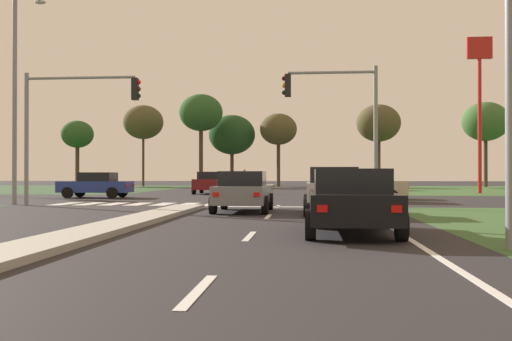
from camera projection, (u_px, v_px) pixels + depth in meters
The scene contains 37 objects.
ground_plane at pixel (219, 200), 31.61m from camera, with size 200.00×200.00×0.00m, color #282628.
grass_verge_far_left at pixel (4, 188), 58.25m from camera, with size 35.00×35.00×0.01m, color #2D4C28.
median_island_near at pixel (88, 233), 12.68m from camera, with size 1.20×22.00×0.14m, color #ADA89E.
median_island_far at pixel (258, 188), 56.51m from camera, with size 1.20×36.00×0.14m, color #ADA89E.
lane_dash_near at pixel (198, 291), 6.67m from camera, with size 0.14×2.00×0.01m, color silver.
lane_dash_second at pixel (250, 236), 12.65m from camera, with size 0.14×2.00×0.01m, color silver.
lane_dash_third at pixel (268, 217), 18.62m from camera, with size 0.14×2.00×0.01m, color silver.
lane_dash_fourth at pixel (278, 206), 24.60m from camera, with size 0.14×2.00×0.01m, color silver.
edge_line_right at pixel (401, 234), 13.08m from camera, with size 0.14×24.00×0.01m, color silver.
stop_bar_near at pixel (285, 207), 24.30m from camera, with size 6.40×0.50×0.01m, color silver.
crosswalk_bar_near at pixel (66, 204), 26.99m from camera, with size 0.70×2.80×0.01m, color silver.
crosswalk_bar_second at pixel (90, 204), 26.89m from camera, with size 0.70×2.80×0.01m, color silver.
crosswalk_bar_third at pixel (114, 204), 26.79m from camera, with size 0.70×2.80×0.01m, color silver.
crosswalk_bar_fourth at pixel (139, 204), 26.69m from camera, with size 0.70×2.80×0.01m, color silver.
crosswalk_bar_fifth at pixel (163, 204), 26.59m from camera, with size 0.70×2.80×0.01m, color silver.
crosswalk_bar_sixth at pixel (188, 204), 26.49m from camera, with size 0.70×2.80×0.01m, color silver.
crosswalk_bar_seventh at pixel (213, 204), 26.38m from camera, with size 0.70×2.80×0.01m, color silver.
car_black_near at pixel (351, 201), 13.19m from camera, with size 2.04×4.50×1.47m.
car_navy_second at pixel (362, 185), 32.66m from camera, with size 4.60×2.07×1.49m.
car_grey_third at pixel (243, 191), 21.12m from camera, with size 2.00×4.26×1.47m.
car_white_fourth at pixel (230, 181), 52.57m from camera, with size 2.00×4.57×1.62m.
car_maroon_fifth at pixel (210, 183), 41.64m from camera, with size 1.95×4.62×1.57m.
car_silver_sixth at pixel (333, 190), 19.90m from camera, with size 1.98×4.40×1.60m.
car_beige_seventh at pixel (361, 186), 28.94m from camera, with size 4.47×2.01×1.56m.
car_blue_eighth at pixel (96, 185), 34.23m from camera, with size 4.14×2.05×1.49m.
traffic_signal_near_left at pixel (68, 113), 25.57m from camera, with size 5.25×0.32×5.84m.
traffic_signal_near_right at pixel (342, 111), 24.52m from camera, with size 4.02×0.32×5.91m.
street_lamp_second at pixel (17, 83), 26.41m from camera, with size 0.59×2.31×9.93m.
pedestrian_at_median at pixel (244, 178), 42.42m from camera, with size 0.34×0.34×1.65m.
fastfood_pole_sign at pixel (479, 79), 42.91m from camera, with size 1.80×0.40×11.50m.
treeline_near at pixel (77, 135), 71.64m from camera, with size 3.93×3.93×8.04m.
treeline_second at pixel (143, 122), 69.66m from camera, with size 4.78×4.78×9.70m.
treeline_third at pixel (201, 113), 64.66m from camera, with size 4.82×4.82×10.31m.
treeline_fourth at pixel (232, 135), 70.02m from camera, with size 5.57×5.57×8.56m.
treeline_fifth at pixel (278, 130), 68.37m from camera, with size 4.34×4.34×8.57m.
treeline_sixth at pixel (378, 123), 65.73m from camera, with size 4.96×4.96×9.31m.
treeline_seventh at pixel (485, 122), 65.78m from camera, with size 5.19×5.19×9.59m.
Camera 1 is at (4.75, -1.32, 1.33)m, focal length 40.97 mm.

